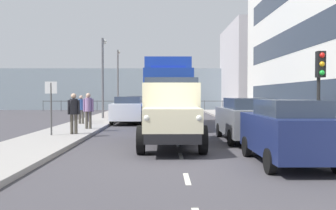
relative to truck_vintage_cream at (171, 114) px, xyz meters
The scene contains 22 objects.
ground_plane 8.35m from the truck_vintage_cream, 91.81° to the right, with size 80.00×80.00×0.00m, color #423F44.
sidewalk_left 9.89m from the truck_vintage_cream, 122.80° to the right, with size 2.67×39.64×0.15m, color #9E9993.
sidewalk_right 9.62m from the truck_vintage_cream, 59.83° to the right, with size 2.67×39.64×0.15m, color #9E9993.
road_centreline_markings 7.48m from the truck_vintage_cream, 92.02° to the right, with size 0.12×35.06×0.01m.
building_far_block 28.33m from the truck_vintage_cream, 110.70° to the right, with size 6.55×11.17×9.25m.
sea_horizon 31.11m from the truck_vintage_cream, 90.48° to the right, with size 80.00×0.80×5.00m, color #84939E.
seawall_railing 27.49m from the truck_vintage_cream, 90.54° to the right, with size 28.08×0.08×1.20m.
truck_vintage_cream is the anchor object (origin of this frame).
lorry_cargo_blue 8.45m from the truck_vintage_cream, 89.76° to the right, with size 2.58×8.20×3.87m.
car_navy_kerbside_near 4.25m from the truck_vintage_cream, 135.81° to the left, with size 1.80×3.80×1.72m.
car_grey_kerbside_1 3.52m from the truck_vintage_cream, 150.02° to the right, with size 1.93×4.45×1.72m.
car_white_oppositeside_0 10.88m from the truck_vintage_cream, 76.61° to the right, with size 1.98×4.66×1.72m.
car_red_oppositeside_1 16.93m from the truck_vintage_cream, 81.44° to the right, with size 1.81×3.95×1.72m.
car_maroon_oppositeside_2 21.85m from the truck_vintage_cream, 83.38° to the right, with size 1.80×4.67×1.72m.
pedestrian_near_railing 5.18m from the truck_vintage_cream, 36.62° to the right, with size 0.53×0.34×1.76m.
pedestrian_in_dark_coat 6.80m from the truck_vintage_cream, 53.63° to the right, with size 0.53×0.34×1.78m.
pedestrian_by_lamp 9.94m from the truck_vintage_cream, 59.11° to the right, with size 0.53×0.34×1.65m.
pedestrian_with_bag 11.39m from the truck_vintage_cream, 63.52° to the right, with size 0.53×0.34×1.62m.
traffic_light_near 5.32m from the truck_vintage_cream, behind, with size 0.28×0.41×3.20m.
lamp_post_promenade 14.61m from the truck_vintage_cream, 71.04° to the right, with size 0.32×1.14×5.78m.
lamp_post_far 24.84m from the truck_vintage_cream, 78.41° to the right, with size 0.32×1.14×6.26m.
street_sign 5.66m from the truck_vintage_cream, 27.84° to the right, with size 0.50×0.07×2.25m.
Camera 1 is at (0.50, 10.30, 1.86)m, focal length 38.20 mm.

